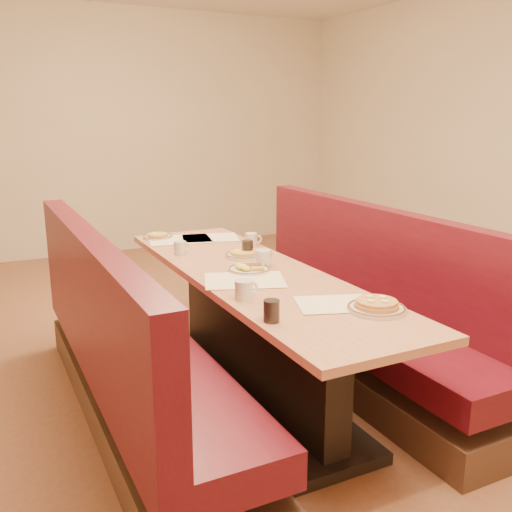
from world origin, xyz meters
name	(u,v)px	position (x,y,z in m)	size (l,w,h in m)	color
ground	(253,393)	(0.00, 0.00, 0.00)	(8.00, 8.00, 0.00)	#9E6647
room_envelope	(253,50)	(0.00, 0.00, 1.93)	(6.04, 8.04, 2.82)	beige
diner_table	(253,334)	(0.00, 0.00, 0.37)	(0.70, 2.50, 0.75)	black
booth_left	(128,360)	(-0.73, 0.00, 0.36)	(0.55, 2.50, 1.05)	#4C3326
booth_right	(356,317)	(0.73, 0.00, 0.36)	(0.55, 2.50, 1.05)	#4C3326
placemat_near_left	(245,280)	(-0.12, -0.14, 0.75)	(0.42, 0.31, 0.00)	#FFE6C7
placemat_near_right	(334,304)	(0.09, -0.68, 0.75)	(0.35, 0.26, 0.00)	#FFE6C7
placemat_far_left	(180,240)	(-0.09, 0.97, 0.75)	(0.43, 0.32, 0.00)	#FFE6C7
placemat_far_right	(210,238)	(0.12, 0.93, 0.75)	(0.39, 0.29, 0.00)	#FFE6C7
pancake_plate	(376,306)	(0.21, -0.84, 0.77)	(0.27, 0.27, 0.06)	silver
eggs_plate	(249,269)	(-0.02, 0.02, 0.76)	(0.24, 0.24, 0.05)	silver
extra_plate_mid	(243,254)	(0.10, 0.33, 0.77)	(0.23, 0.23, 0.05)	silver
extra_plate_far	(158,236)	(-0.22, 1.10, 0.76)	(0.21, 0.21, 0.04)	silver
coffee_mug_a	(264,258)	(0.11, 0.08, 0.80)	(0.13, 0.09, 0.10)	silver
coffee_mug_b	(245,289)	(-0.25, -0.42, 0.80)	(0.13, 0.09, 0.09)	silver
coffee_mug_c	(252,239)	(0.28, 0.59, 0.79)	(0.11, 0.08, 0.09)	silver
coffee_mug_d	(180,248)	(-0.23, 0.58, 0.79)	(0.11, 0.08, 0.08)	silver
soda_tumbler_near	(272,311)	(-0.28, -0.75, 0.80)	(0.07, 0.07, 0.10)	black
soda_tumbler_mid	(247,248)	(0.14, 0.36, 0.80)	(0.07, 0.07, 0.10)	black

